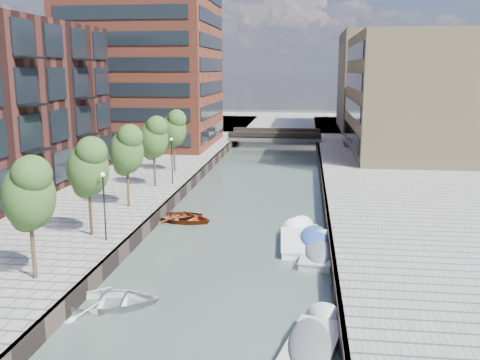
% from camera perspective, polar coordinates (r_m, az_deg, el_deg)
% --- Properties ---
extents(water, '(300.00, 300.00, 0.00)m').
position_cam_1_polar(water, '(46.65, 1.44, -1.86)').
color(water, '#38473F').
rests_on(water, ground).
extents(quay_right, '(20.00, 140.00, 1.00)m').
position_cam_1_polar(quay_right, '(47.73, 20.93, -1.72)').
color(quay_right, gray).
rests_on(quay_right, ground).
extents(quay_wall_left, '(0.25, 140.00, 1.00)m').
position_cam_1_polar(quay_wall_left, '(47.50, -5.90, -1.05)').
color(quay_wall_left, '#332823').
rests_on(quay_wall_left, ground).
extents(quay_wall_right, '(0.25, 140.00, 1.00)m').
position_cam_1_polar(quay_wall_right, '(46.35, 8.97, -1.46)').
color(quay_wall_right, '#332823').
rests_on(quay_wall_right, ground).
extents(far_closure, '(80.00, 40.00, 1.00)m').
position_cam_1_polar(far_closure, '(105.73, 4.69, 6.05)').
color(far_closure, gray).
rests_on(far_closure, ground).
extents(tower, '(18.00, 18.00, 30.00)m').
position_cam_1_polar(tower, '(73.49, -10.25, 15.51)').
color(tower, brown).
rests_on(tower, quay_left).
extents(tan_block_near, '(12.00, 25.00, 14.00)m').
position_cam_1_polar(tan_block_near, '(68.16, 17.07, 8.75)').
color(tan_block_near, tan).
rests_on(tan_block_near, quay_right).
extents(tan_block_far, '(12.00, 20.00, 16.00)m').
position_cam_1_polar(tan_block_far, '(93.84, 14.42, 10.20)').
color(tan_block_far, tan).
rests_on(tan_block_far, quay_right).
extents(bridge, '(13.00, 6.00, 1.30)m').
position_cam_1_polar(bridge, '(77.83, 3.79, 4.67)').
color(bridge, gray).
rests_on(bridge, ground).
extents(tree_2, '(2.50, 2.50, 5.95)m').
position_cam_1_polar(tree_2, '(27.10, -21.64, -1.19)').
color(tree_2, '#382619').
rests_on(tree_2, quay_left).
extents(tree_3, '(2.50, 2.50, 5.95)m').
position_cam_1_polar(tree_3, '(33.27, -15.92, 1.47)').
color(tree_3, '#382619').
rests_on(tree_3, quay_left).
extents(tree_4, '(2.50, 2.50, 5.95)m').
position_cam_1_polar(tree_4, '(39.72, -12.02, 3.28)').
color(tree_4, '#382619').
rests_on(tree_4, quay_left).
extents(tree_5, '(2.50, 2.50, 5.95)m').
position_cam_1_polar(tree_5, '(46.32, -9.21, 4.57)').
color(tree_5, '#382619').
rests_on(tree_5, quay_left).
extents(tree_6, '(2.50, 2.50, 5.95)m').
position_cam_1_polar(tree_6, '(53.03, -7.10, 5.53)').
color(tree_6, '#382619').
rests_on(tree_6, quay_left).
extents(lamp_1, '(0.24, 0.24, 4.12)m').
position_cam_1_polar(lamp_1, '(32.24, -14.30, -2.02)').
color(lamp_1, black).
rests_on(lamp_1, quay_left).
extents(lamp_2, '(0.24, 0.24, 4.12)m').
position_cam_1_polar(lamp_2, '(47.19, -7.28, 2.56)').
color(lamp_2, black).
rests_on(lamp_2, quay_left).
extents(sloop_2, '(5.27, 4.37, 0.94)m').
position_cam_1_polar(sloop_2, '(39.63, -6.14, -4.40)').
color(sloop_2, maroon).
rests_on(sloop_2, ground).
extents(sloop_3, '(5.46, 4.35, 1.01)m').
position_cam_1_polar(sloop_3, '(26.65, -13.86, -12.96)').
color(sloop_3, silver).
rests_on(sloop_3, ground).
extents(sloop_4, '(4.87, 4.07, 0.87)m').
position_cam_1_polar(sloop_4, '(40.32, -6.90, -4.14)').
color(sloop_4, black).
rests_on(sloop_4, ground).
extents(motorboat_1, '(3.01, 5.67, 1.80)m').
position_cam_1_polar(motorboat_1, '(22.48, 7.76, -17.00)').
color(motorboat_1, '#B5B5B3').
rests_on(motorboat_1, ground).
extents(motorboat_2, '(2.20, 5.68, 1.86)m').
position_cam_1_polar(motorboat_2, '(34.87, 6.00, -6.49)').
color(motorboat_2, white).
rests_on(motorboat_2, ground).
extents(motorboat_3, '(3.55, 6.01, 1.90)m').
position_cam_1_polar(motorboat_3, '(35.18, 7.69, -6.15)').
color(motorboat_3, silver).
rests_on(motorboat_3, ground).
extents(motorboat_4, '(2.40, 5.35, 1.72)m').
position_cam_1_polar(motorboat_4, '(32.72, 8.46, -7.61)').
color(motorboat_4, '#B7B7B5').
rests_on(motorboat_4, ground).
extents(car, '(2.68, 4.34, 1.38)m').
position_cam_1_polar(car, '(70.82, 11.98, 3.97)').
color(car, '#A6A7AB').
rests_on(car, quay_right).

